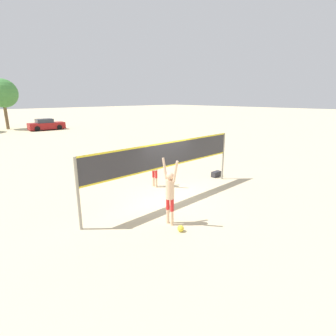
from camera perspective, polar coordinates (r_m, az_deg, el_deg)
The scene contains 8 objects.
ground_plane at distance 11.19m, azimuth 0.00°, elevation -6.57°, with size 200.00×200.00×0.00m, color beige.
volleyball_net at distance 10.66m, azimuth 0.00°, elevation 2.27°, with size 7.91×0.10×2.41m.
player_spiker at distance 8.58m, azimuth 0.43°, elevation -4.95°, with size 0.28×0.72×2.25m.
player_blocker at distance 12.28m, azimuth -2.92°, elevation 0.59°, with size 0.28×0.69×2.02m.
volleyball at distance 8.56m, azimuth 2.78°, elevation -13.00°, with size 0.21×0.21×0.21m.
gear_bag at distance 14.32m, azimuth 10.43°, elevation -1.30°, with size 0.56×0.28×0.29m.
parked_car_near at distance 37.99m, azimuth -24.99°, elevation 8.51°, with size 4.47×2.11×1.44m.
tree_right_cluster at distance 41.13m, azimuth -32.33°, elevation 13.56°, with size 3.66×3.66×6.46m.
Camera 1 is at (-7.19, -7.50, 4.15)m, focal length 28.00 mm.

